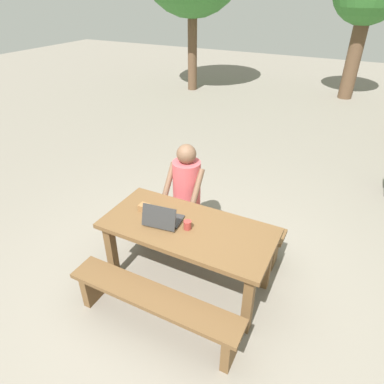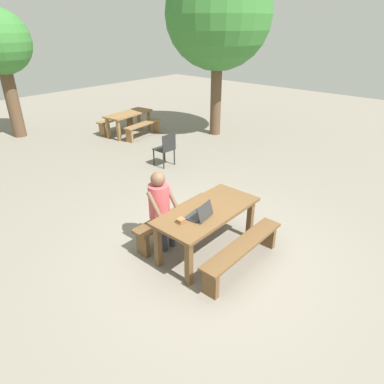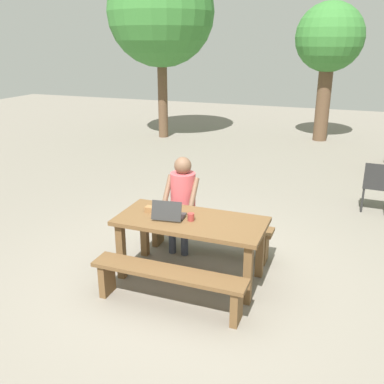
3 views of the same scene
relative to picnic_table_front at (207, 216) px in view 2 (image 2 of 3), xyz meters
name	(u,v)px [view 2 (image 2 of 3)]	position (x,y,z in m)	size (l,w,h in m)	color
ground_plane	(206,250)	(0.00, 0.00, -0.65)	(30.00, 30.00, 0.00)	gray
picnic_table_front	(207,216)	(0.00, 0.00, 0.00)	(1.77, 0.83, 0.77)	brown
bench_near	(243,250)	(0.00, -0.69, -0.31)	(1.73, 0.30, 0.45)	brown
bench_far	(176,218)	(0.00, 0.69, -0.31)	(1.73, 0.30, 0.45)	brown
laptop	(200,214)	(-0.26, -0.06, 0.18)	(0.39, 0.35, 0.24)	#2D2D2D
small_pouch	(181,221)	(-0.56, 0.05, 0.15)	(0.11, 0.09, 0.07)	olive
coffee_mug	(210,207)	(0.01, -0.03, 0.16)	(0.08, 0.08, 0.09)	#99332D
person_seated	(160,204)	(-0.38, 0.66, 0.13)	(0.45, 0.43, 1.32)	#333847
plastic_chair	(166,148)	(2.16, 3.12, -0.18)	(0.46, 0.46, 0.87)	#262626
picnic_table_mid	(129,117)	(3.33, 6.03, -0.06)	(1.74, 0.88, 0.71)	olive
bench_mid_south	(143,127)	(3.40, 5.43, -0.32)	(1.53, 0.49, 0.45)	olive
bench_mid_north	(116,122)	(3.25, 6.64, -0.32)	(1.53, 0.49, 0.45)	olive
tree_left	(218,15)	(5.24, 3.91, 2.90)	(3.13, 3.13, 5.14)	brown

